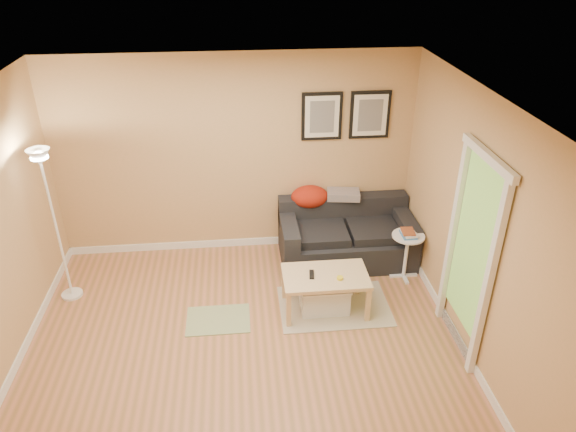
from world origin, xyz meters
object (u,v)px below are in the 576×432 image
object	(u,v)px
floor_lamp	(57,231)
side_table	(406,256)
sofa	(347,234)
storage_bin	(324,296)
book_stack	(408,233)
coffee_table	(325,292)

from	to	relation	value
floor_lamp	side_table	bearing A→B (deg)	-0.26
sofa	storage_bin	bearing A→B (deg)	-114.31
sofa	storage_bin	distance (m)	1.11
sofa	floor_lamp	distance (m)	3.45
sofa	book_stack	bearing A→B (deg)	-37.52
storage_bin	book_stack	bearing A→B (deg)	25.18
storage_bin	floor_lamp	world-z (taller)	floor_lamp
sofa	side_table	bearing A→B (deg)	-36.87
coffee_table	storage_bin	xyz separation A→B (m)	(-0.00, 0.02, -0.07)
coffee_table	floor_lamp	bearing A→B (deg)	178.95
storage_bin	floor_lamp	size ratio (longest dim) A/B	0.30
side_table	storage_bin	bearing A→B (deg)	-154.64
coffee_table	book_stack	xyz separation A→B (m)	(1.08, 0.53, 0.40)
storage_bin	sofa	bearing A→B (deg)	65.69
coffee_table	storage_bin	bearing A→B (deg)	107.96
side_table	book_stack	size ratio (longest dim) A/B	2.74
side_table	floor_lamp	xyz separation A→B (m)	(-4.02, 0.02, 0.58)
storage_bin	floor_lamp	xyz separation A→B (m)	(-2.93, 0.54, 0.71)
floor_lamp	book_stack	bearing A→B (deg)	-0.36
coffee_table	sofa	bearing A→B (deg)	75.85
storage_bin	book_stack	size ratio (longest dim) A/B	2.54
storage_bin	side_table	world-z (taller)	side_table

